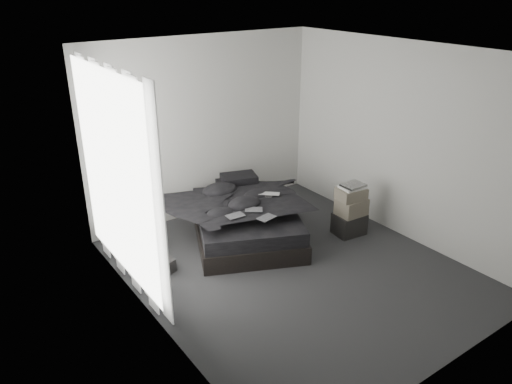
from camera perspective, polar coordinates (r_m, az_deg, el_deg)
floor at (r=6.22m, az=4.33°, el=-8.76°), size 3.60×4.20×0.01m
ceiling at (r=5.32m, az=5.20°, el=15.69°), size 3.60×4.20×0.01m
wall_back at (r=7.28m, az=-5.99°, el=7.30°), size 3.60×0.01×2.60m
wall_front at (r=4.40m, az=22.58°, el=-5.67°), size 3.60×0.01×2.60m
wall_left at (r=4.77m, az=-12.14°, el=-2.05°), size 0.01×4.20×2.60m
wall_right at (r=6.88m, az=16.36°, el=5.51°), size 0.01×4.20×2.60m
window_left at (r=5.53m, az=-15.82°, el=1.78°), size 0.02×2.00×2.30m
curtain_left at (r=5.57m, az=-15.27°, el=1.23°), size 0.06×2.12×2.48m
bed at (r=6.86m, az=-1.15°, el=-4.26°), size 1.95×2.16×0.24m
mattress at (r=6.76m, az=-1.17°, el=-2.65°), size 1.88×2.09×0.19m
duvet at (r=6.64m, az=-1.11°, el=-1.28°), size 1.81×1.91×0.21m
pillow_lower at (r=7.31m, az=-2.44°, el=0.73°), size 0.63×0.55×0.12m
pillow_upper at (r=7.26m, az=-1.97°, el=1.56°), size 0.58×0.48×0.11m
laptop at (r=6.73m, az=1.48°, el=0.12°), size 0.33×0.33×0.02m
comic_a at (r=6.18m, az=-2.39°, el=-2.18°), size 0.23×0.15×0.01m
comic_b at (r=6.33m, az=-0.27°, el=-1.45°), size 0.27×0.25×0.01m
comic_c at (r=6.12m, az=1.21°, el=-2.31°), size 0.25×0.18×0.01m
side_stand at (r=6.68m, az=-13.62°, el=-3.71°), size 0.48×0.48×0.67m
papers at (r=6.53m, az=-13.78°, el=-1.03°), size 0.32×0.30×0.01m
floor_books at (r=6.22m, az=-10.31°, el=-8.27°), size 0.21×0.25×0.15m
box_lower at (r=7.06m, az=10.59°, el=-3.58°), size 0.44×0.36×0.30m
box_mid at (r=6.94m, az=10.86°, el=-1.64°), size 0.39×0.32×0.23m
box_upper at (r=6.86m, az=10.82°, el=-0.18°), size 0.40×0.35×0.16m
art_book_white at (r=6.83m, az=10.93°, el=0.56°), size 0.33×0.28×0.03m
art_book_snake at (r=6.82m, az=11.06°, el=0.78°), size 0.30×0.24×0.03m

